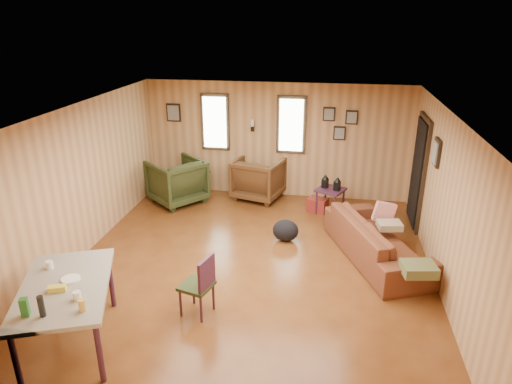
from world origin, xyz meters
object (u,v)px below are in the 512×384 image
at_px(recliner_brown, 259,176).
at_px(dining_table, 65,291).
at_px(recliner_green, 177,179).
at_px(side_table, 331,188).
at_px(end_table, 196,180).
at_px(sofa, 377,233).

bearing_deg(recliner_brown, dining_table, 89.19).
distance_m(recliner_green, side_table, 3.13).
relative_size(recliner_brown, end_table, 1.50).
relative_size(recliner_brown, dining_table, 0.53).
bearing_deg(end_table, side_table, -9.40).
xyz_separation_m(recliner_brown, recliner_green, (-1.63, -0.50, 0.02)).
relative_size(recliner_green, side_table, 1.28).
xyz_separation_m(recliner_brown, side_table, (1.50, -0.56, 0.05)).
xyz_separation_m(recliner_green, end_table, (0.27, 0.42, -0.14)).
bearing_deg(sofa, recliner_brown, 23.08).
relative_size(sofa, side_table, 2.91).
distance_m(sofa, side_table, 1.84).
bearing_deg(recliner_green, side_table, 128.86).
distance_m(sofa, end_table, 4.21).
bearing_deg(end_table, dining_table, -90.79).
distance_m(recliner_brown, dining_table, 5.16).
bearing_deg(dining_table, side_table, 35.02).
relative_size(sofa, dining_table, 1.24).
height_order(sofa, dining_table, dining_table).
xyz_separation_m(sofa, recliner_brown, (-2.26, 2.24, 0.04)).
height_order(recliner_green, end_table, recliner_green).
bearing_deg(dining_table, end_table, 67.93).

